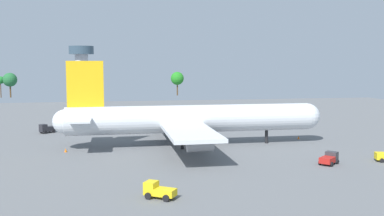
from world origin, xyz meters
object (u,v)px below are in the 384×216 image
(cargo_loader, at_px, (329,159))
(control_tower, at_px, (82,68))
(cargo_airplane, at_px, (191,119))
(safety_cone_nose, at_px, (299,138))
(catering_truck, at_px, (158,190))
(safety_cone_tail, at_px, (66,150))
(baggage_tug, at_px, (47,129))

(cargo_loader, bearing_deg, control_tower, 110.81)
(cargo_airplane, height_order, safety_cone_nose, cargo_airplane)
(cargo_airplane, bearing_deg, catering_truck, -106.93)
(safety_cone_nose, distance_m, safety_cone_tail, 54.36)
(cargo_airplane, relative_size, catering_truck, 13.01)
(cargo_airplane, xyz_separation_m, safety_cone_nose, (27.23, 3.73, -5.61))
(catering_truck, distance_m, control_tower, 156.46)
(cargo_airplane, xyz_separation_m, catering_truck, (-11.05, -36.30, -4.89))
(catering_truck, height_order, safety_cone_tail, catering_truck)
(cargo_loader, xyz_separation_m, safety_cone_nose, (5.63, 25.73, -0.68))
(baggage_tug, relative_size, safety_cone_nose, 5.60)
(baggage_tug, height_order, safety_cone_tail, baggage_tug)
(safety_cone_nose, bearing_deg, cargo_loader, -102.35)
(catering_truck, bearing_deg, safety_cone_nose, 46.28)
(cargo_airplane, xyz_separation_m, safety_cone_tail, (-26.81, -2.20, -5.58))
(safety_cone_nose, bearing_deg, control_tower, 117.24)
(safety_cone_nose, bearing_deg, safety_cone_tail, -173.74)
(baggage_tug, bearing_deg, safety_cone_nose, -18.46)
(baggage_tug, xyz_separation_m, safety_cone_tail, (7.62, -26.51, -0.77))
(baggage_tug, distance_m, control_tower, 95.01)
(cargo_loader, relative_size, control_tower, 0.17)
(safety_cone_nose, bearing_deg, cargo_airplane, -172.19)
(safety_cone_nose, relative_size, control_tower, 0.03)
(cargo_airplane, relative_size, control_tower, 2.25)
(safety_cone_tail, bearing_deg, catering_truck, -65.20)
(cargo_loader, distance_m, safety_cone_tail, 52.30)
(cargo_airplane, bearing_deg, safety_cone_nose, 7.81)
(safety_cone_nose, bearing_deg, catering_truck, -133.72)
(cargo_airplane, distance_m, control_tower, 122.66)
(baggage_tug, height_order, control_tower, control_tower)
(control_tower, bearing_deg, baggage_tug, -91.72)
(catering_truck, height_order, cargo_loader, catering_truck)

